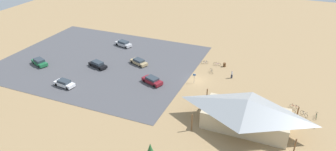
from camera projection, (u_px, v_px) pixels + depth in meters
ground at (197, 81)px, 63.68m from camera, size 160.00×160.00×0.00m
parking_lot_asphalt at (101, 61)px, 72.02m from camera, size 43.89×35.58×0.05m
bike_pavilion at (246, 112)px, 48.71m from camera, size 15.61×8.80×5.16m
trash_bin at (224, 65)px, 69.22m from camera, size 0.60×0.60×0.90m
lot_sign at (194, 77)px, 62.08m from camera, size 0.56×0.08×2.20m
bicycle_silver_edge_north at (304, 114)px, 52.40m from camera, size 1.21×1.31×0.91m
bicycle_yellow_yard_center at (311, 125)px, 49.90m from camera, size 1.41×1.07×0.83m
bicycle_purple_front_row at (217, 64)px, 69.77m from camera, size 1.70×0.48×0.81m
bicycle_orange_near_porch at (290, 111)px, 53.32m from camera, size 1.71×0.48×0.78m
bicycle_blue_yard_front at (205, 62)px, 70.54m from camera, size 1.49×0.74×0.83m
bicycle_green_lone_west at (316, 116)px, 51.95m from camera, size 0.48×1.76×0.89m
bicycle_white_by_bin at (212, 71)px, 66.62m from camera, size 1.02×1.43×0.88m
bicycle_red_yard_left at (295, 106)px, 54.55m from camera, size 1.69×0.52×0.83m
car_green_front_row at (39, 62)px, 69.79m from camera, size 4.94×3.43×1.46m
car_silver_mid_lot at (123, 44)px, 79.67m from camera, size 5.00×3.05×1.38m
car_tan_near_entry at (139, 62)px, 70.06m from camera, size 4.78×3.29×1.29m
car_maroon_aisle_side at (152, 80)px, 62.22m from camera, size 4.86×3.38×1.38m
car_white_back_corner at (64, 83)px, 61.19m from camera, size 4.48×2.21×1.37m
car_black_second_row at (98, 64)px, 68.77m from camera, size 4.94×3.02×1.40m
visitor_at_bikes at (232, 74)px, 64.21m from camera, size 0.38×0.36×1.74m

